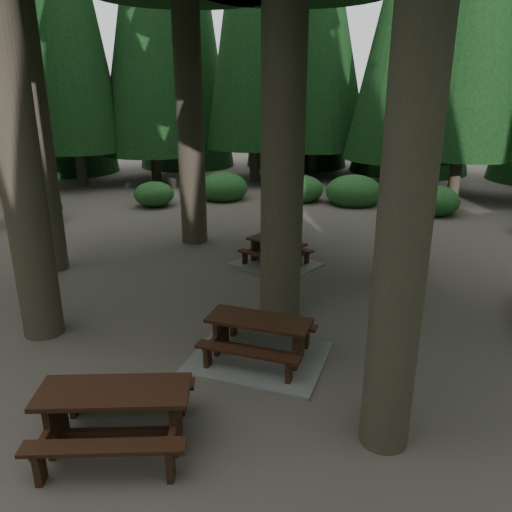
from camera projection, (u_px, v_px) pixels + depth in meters
The scene contains 5 objects.
ground at pixel (244, 310), 10.99m from camera, with size 80.00×80.00×0.00m, color #4D473E.
picnic_table_a at pixel (259, 345), 8.96m from camera, with size 2.72×2.41×0.79m.
picnic_table_c at pixel (276, 257), 13.69m from camera, with size 2.28×1.96×0.71m.
picnic_table_e at pixel (115, 408), 6.70m from camera, with size 2.58×2.48×0.87m.
shrub_ring at pixel (288, 289), 11.11m from camera, with size 23.86×24.64×1.49m.
Camera 1 is at (5.58, -8.32, 4.69)m, focal length 35.00 mm.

